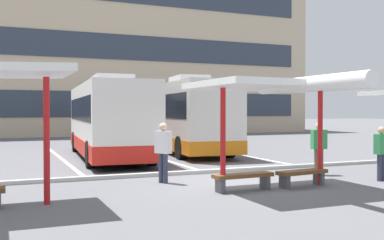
{
  "coord_description": "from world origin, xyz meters",
  "views": [
    {
      "loc": [
        -6.38,
        -11.7,
        2.09
      ],
      "look_at": [
        0.25,
        3.98,
        1.73
      ],
      "focal_mm": 42.46,
      "sensor_mm": 36.0,
      "label": 1
    }
  ],
  "objects_px": {
    "bench_2": "(302,175)",
    "waiting_passenger_0": "(163,148)",
    "coach_bus_1": "(181,117)",
    "waiting_passenger_1": "(319,145)",
    "waiting_shelter_1": "(280,88)",
    "bench_1": "(243,178)",
    "coach_bus_0": "(108,120)",
    "waiting_passenger_2": "(381,150)"
  },
  "relations": [
    {
      "from": "bench_1",
      "to": "bench_2",
      "type": "xyz_separation_m",
      "value": [
        1.8,
        -0.08,
        -0.0
      ]
    },
    {
      "from": "coach_bus_1",
      "to": "waiting_passenger_1",
      "type": "relative_size",
      "value": 6.48
    },
    {
      "from": "bench_1",
      "to": "waiting_passenger_1",
      "type": "xyz_separation_m",
      "value": [
        3.69,
        1.59,
        0.65
      ]
    },
    {
      "from": "waiting_shelter_1",
      "to": "coach_bus_1",
      "type": "bearing_deg",
      "value": 81.09
    },
    {
      "from": "bench_2",
      "to": "waiting_passenger_2",
      "type": "xyz_separation_m",
      "value": [
        2.77,
        -0.08,
        0.59
      ]
    },
    {
      "from": "coach_bus_1",
      "to": "coach_bus_0",
      "type": "bearing_deg",
      "value": -157.41
    },
    {
      "from": "waiting_shelter_1",
      "to": "waiting_passenger_0",
      "type": "xyz_separation_m",
      "value": [
        -2.41,
        2.31,
        -1.68
      ]
    },
    {
      "from": "bench_2",
      "to": "waiting_passenger_2",
      "type": "height_order",
      "value": "waiting_passenger_2"
    },
    {
      "from": "coach_bus_0",
      "to": "coach_bus_1",
      "type": "distance_m",
      "value": 4.51
    },
    {
      "from": "waiting_passenger_0",
      "to": "waiting_passenger_1",
      "type": "distance_m",
      "value": 5.22
    },
    {
      "from": "coach_bus_0",
      "to": "waiting_shelter_1",
      "type": "bearing_deg",
      "value": -76.69
    },
    {
      "from": "coach_bus_0",
      "to": "coach_bus_1",
      "type": "relative_size",
      "value": 0.94
    },
    {
      "from": "waiting_passenger_2",
      "to": "coach_bus_1",
      "type": "bearing_deg",
      "value": 99.16
    },
    {
      "from": "coach_bus_0",
      "to": "waiting_passenger_2",
      "type": "height_order",
      "value": "coach_bus_0"
    },
    {
      "from": "coach_bus_0",
      "to": "bench_1",
      "type": "bearing_deg",
      "value": -81.43
    },
    {
      "from": "coach_bus_1",
      "to": "waiting_passenger_2",
      "type": "xyz_separation_m",
      "value": [
        1.85,
        -11.46,
        -0.85
      ]
    },
    {
      "from": "waiting_passenger_2",
      "to": "bench_2",
      "type": "bearing_deg",
      "value": 178.24
    },
    {
      "from": "waiting_shelter_1",
      "to": "waiting_passenger_2",
      "type": "xyz_separation_m",
      "value": [
        3.67,
        0.17,
        -1.76
      ]
    },
    {
      "from": "waiting_shelter_1",
      "to": "waiting_passenger_1",
      "type": "relative_size",
      "value": 2.98
    },
    {
      "from": "coach_bus_0",
      "to": "waiting_passenger_0",
      "type": "relative_size",
      "value": 5.96
    },
    {
      "from": "waiting_passenger_0",
      "to": "bench_1",
      "type": "bearing_deg",
      "value": -52.44
    },
    {
      "from": "bench_1",
      "to": "waiting_passenger_0",
      "type": "xyz_separation_m",
      "value": [
        -1.51,
        1.97,
        0.68
      ]
    },
    {
      "from": "coach_bus_0",
      "to": "waiting_passenger_2",
      "type": "distance_m",
      "value": 11.46
    },
    {
      "from": "coach_bus_0",
      "to": "waiting_passenger_1",
      "type": "relative_size",
      "value": 6.09
    },
    {
      "from": "waiting_shelter_1",
      "to": "bench_1",
      "type": "distance_m",
      "value": 2.54
    },
    {
      "from": "bench_1",
      "to": "waiting_shelter_1",
      "type": "bearing_deg",
      "value": -20.7
    },
    {
      "from": "waiting_passenger_0",
      "to": "coach_bus_0",
      "type": "bearing_deg",
      "value": 89.45
    },
    {
      "from": "waiting_passenger_1",
      "to": "waiting_passenger_2",
      "type": "distance_m",
      "value": 1.96
    },
    {
      "from": "waiting_passenger_0",
      "to": "waiting_passenger_2",
      "type": "xyz_separation_m",
      "value": [
        6.08,
        -2.14,
        -0.09
      ]
    },
    {
      "from": "bench_1",
      "to": "waiting_passenger_1",
      "type": "relative_size",
      "value": 1.0
    },
    {
      "from": "coach_bus_1",
      "to": "waiting_passenger_0",
      "type": "distance_m",
      "value": 10.27
    },
    {
      "from": "coach_bus_1",
      "to": "waiting_passenger_0",
      "type": "height_order",
      "value": "coach_bus_1"
    },
    {
      "from": "coach_bus_0",
      "to": "waiting_passenger_2",
      "type": "bearing_deg",
      "value": -58.28
    },
    {
      "from": "waiting_shelter_1",
      "to": "waiting_passenger_2",
      "type": "relative_size",
      "value": 3.14
    },
    {
      "from": "coach_bus_1",
      "to": "waiting_passenger_1",
      "type": "distance_m",
      "value": 9.78
    },
    {
      "from": "waiting_passenger_1",
      "to": "bench_1",
      "type": "bearing_deg",
      "value": -156.73
    },
    {
      "from": "bench_2",
      "to": "coach_bus_0",
      "type": "bearing_deg",
      "value": 108.58
    },
    {
      "from": "waiting_passenger_1",
      "to": "coach_bus_0",
      "type": "bearing_deg",
      "value": 122.79
    },
    {
      "from": "waiting_shelter_1",
      "to": "bench_2",
      "type": "bearing_deg",
      "value": 15.99
    },
    {
      "from": "waiting_shelter_1",
      "to": "bench_1",
      "type": "relative_size",
      "value": 3.0
    },
    {
      "from": "coach_bus_1",
      "to": "waiting_shelter_1",
      "type": "relative_size",
      "value": 2.17
    },
    {
      "from": "bench_2",
      "to": "waiting_passenger_0",
      "type": "distance_m",
      "value": 3.96
    }
  ]
}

